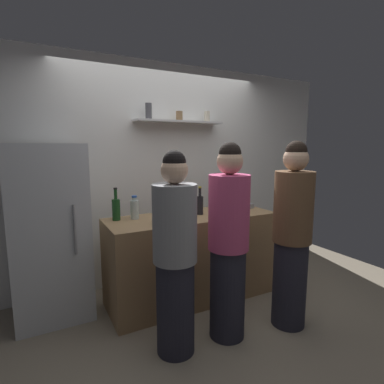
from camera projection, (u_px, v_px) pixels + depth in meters
The scene contains 13 objects.
ground_plane at pixel (218, 322), 2.84m from camera, with size 5.28×5.28×0.00m, color gray.
back_wall_assembly at pixel (164, 173), 3.73m from camera, with size 4.80×0.32×2.60m.
refrigerator at pixel (50, 233), 2.84m from camera, with size 0.67×0.62×1.65m.
counter at pixel (192, 257), 3.24m from camera, with size 1.78×0.63×0.91m, color #9E7A51.
baking_pan at pixel (236, 206), 3.57m from camera, with size 0.34×0.24×0.05m, color gray.
utensil_holder at pixel (160, 217), 2.85m from camera, with size 0.12×0.12×0.22m.
wine_bottle_green_glass at pixel (116, 208), 2.96m from camera, with size 0.08×0.08×0.32m.
wine_bottle_dark_glass at pixel (200, 204), 3.21m from camera, with size 0.07×0.07×0.30m.
wine_bottle_pale_glass at pixel (223, 202), 3.34m from camera, with size 0.06×0.06×0.29m.
water_bottle_plastic at pixel (135, 209), 3.01m from camera, with size 0.08×0.08×0.23m.
person_pink_top at pixel (228, 244), 2.52m from camera, with size 0.34×0.34×1.66m.
person_brown_jacket at pixel (292, 237), 2.69m from camera, with size 0.34×0.34×1.68m.
person_grey_hoodie at pixel (175, 257), 2.32m from camera, with size 0.34×0.34×1.60m.
Camera 1 is at (-1.44, -2.20, 1.63)m, focal length 28.29 mm.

